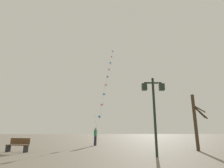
% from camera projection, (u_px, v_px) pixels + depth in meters
% --- Properties ---
extents(ground_plane, '(160.00, 160.00, 0.00)m').
position_uv_depth(ground_plane, '(107.00, 143.00, 21.19)').
color(ground_plane, '#756B5B').
extents(twin_lantern_lamp_post, '(1.31, 0.28, 4.41)m').
position_uv_depth(twin_lantern_lamp_post, '(154.00, 100.00, 10.49)').
color(twin_lantern_lamp_post, '#1E2D23').
rests_on(twin_lantern_lamp_post, ground_plane).
extents(kite_train, '(2.62, 11.68, 16.05)m').
position_uv_depth(kite_train, '(106.00, 82.00, 26.85)').
color(kite_train, brown).
rests_on(kite_train, ground_plane).
extents(kite_flyer, '(0.29, 0.62, 1.71)m').
position_uv_depth(kite_flyer, '(95.00, 136.00, 17.86)').
color(kite_flyer, '#1E1E2D').
rests_on(kite_flyer, ground_plane).
extents(bare_tree, '(1.14, 1.32, 4.01)m').
position_uv_depth(bare_tree, '(196.00, 120.00, 13.29)').
color(bare_tree, '#423323').
rests_on(bare_tree, ground_plane).
extents(park_bench, '(1.66, 0.94, 0.89)m').
position_uv_depth(park_bench, '(18.00, 145.00, 12.15)').
color(park_bench, brown).
rests_on(park_bench, ground_plane).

